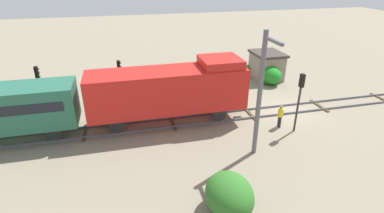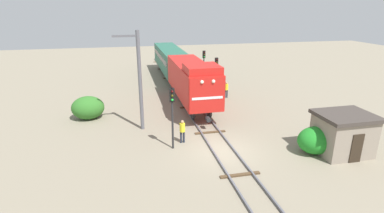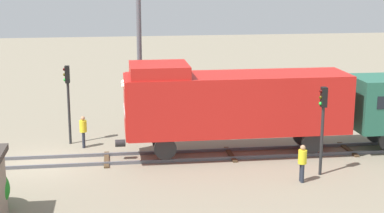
% 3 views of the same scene
% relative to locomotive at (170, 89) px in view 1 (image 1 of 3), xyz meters
% --- Properties ---
extents(ground_plane, '(112.19, 112.19, 0.00)m').
position_rel_locomotive_xyz_m(ground_plane, '(0.00, -9.43, -2.77)').
color(ground_plane, gray).
extents(railway_track, '(2.40, 74.79, 0.16)m').
position_rel_locomotive_xyz_m(railway_track, '(0.00, -9.43, -2.70)').
color(railway_track, '#595960').
rests_on(railway_track, ground).
extents(locomotive, '(2.90, 11.60, 4.60)m').
position_rel_locomotive_xyz_m(locomotive, '(0.00, 0.00, 0.00)').
color(locomotive, red).
rests_on(locomotive, railway_track).
extents(traffic_signal_near, '(0.32, 0.34, 4.25)m').
position_rel_locomotive_xyz_m(traffic_signal_near, '(-3.20, -8.26, 0.18)').
color(traffic_signal_near, '#262628').
rests_on(traffic_signal_near, ground).
extents(traffic_signal_mid, '(0.32, 0.34, 4.09)m').
position_rel_locomotive_xyz_m(traffic_signal_mid, '(3.40, 3.40, 0.07)').
color(traffic_signal_mid, '#262628').
rests_on(traffic_signal_mid, ground).
extents(traffic_signal_far, '(0.32, 0.34, 3.99)m').
position_rel_locomotive_xyz_m(traffic_signal_far, '(3.60, 9.28, 0.01)').
color(traffic_signal_far, '#262628').
rests_on(traffic_signal_far, ground).
extents(worker_near_track, '(0.38, 0.38, 1.70)m').
position_rel_locomotive_xyz_m(worker_near_track, '(-2.40, -7.51, -1.78)').
color(worker_near_track, '#262B38').
rests_on(worker_near_track, ground).
extents(worker_by_signal, '(0.38, 0.38, 1.70)m').
position_rel_locomotive_xyz_m(worker_by_signal, '(4.20, 2.26, -1.78)').
color(worker_by_signal, '#262B38').
rests_on(worker_by_signal, ground).
extents(catenary_mast, '(1.94, 0.28, 7.62)m').
position_rel_locomotive_xyz_m(catenary_mast, '(-5.06, -4.36, 1.28)').
color(catenary_mast, '#595960').
rests_on(catenary_mast, ground).
extents(relay_hut, '(3.50, 2.90, 2.74)m').
position_rel_locomotive_xyz_m(relay_hut, '(7.50, -11.34, -1.38)').
color(relay_hut, gray).
rests_on(relay_hut, ground).
extents(bush_near, '(2.73, 2.23, 1.98)m').
position_rel_locomotive_xyz_m(bush_near, '(-9.37, -1.06, -1.78)').
color(bush_near, '#2F6D26').
rests_on(bush_near, ground).
extents(bush_mid, '(1.42, 1.17, 1.04)m').
position_rel_locomotive_xyz_m(bush_mid, '(9.16, -9.97, -2.26)').
color(bush_mid, '#2D7C26').
rests_on(bush_mid, ground).
extents(bush_far, '(2.48, 2.03, 1.80)m').
position_rel_locomotive_xyz_m(bush_far, '(5.86, -10.97, -1.87)').
color(bush_far, '#218726').
rests_on(bush_far, ground).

